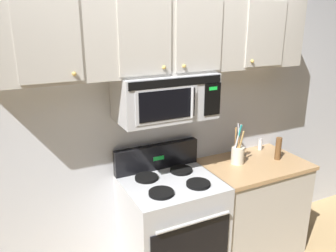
{
  "coord_description": "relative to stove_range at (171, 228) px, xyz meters",
  "views": [
    {
      "loc": [
        -1.12,
        -1.76,
        2.16
      ],
      "look_at": [
        0.0,
        0.49,
        1.35
      ],
      "focal_mm": 36.42,
      "sensor_mm": 36.0,
      "label": 1
    }
  ],
  "objects": [
    {
      "name": "back_wall",
      "position": [
        0.0,
        0.37,
        0.88
      ],
      "size": [
        5.2,
        0.1,
        2.7
      ],
      "primitive_type": "cube",
      "color": "silver",
      "rests_on": "ground_plane"
    },
    {
      "name": "stove_range",
      "position": [
        0.0,
        0.0,
        0.0
      ],
      "size": [
        0.76,
        0.69,
        1.12
      ],
      "color": "#B7BABF",
      "rests_on": "ground_plane"
    },
    {
      "name": "over_range_microwave",
      "position": [
        -0.0,
        0.12,
        1.11
      ],
      "size": [
        0.76,
        0.43,
        0.35
      ],
      "color": "#B7BABF"
    },
    {
      "name": "upper_cabinets",
      "position": [
        -0.0,
        0.15,
        1.56
      ],
      "size": [
        2.5,
        0.36,
        0.55
      ],
      "color": "#BCB7AD"
    },
    {
      "name": "counter_segment",
      "position": [
        0.84,
        0.01,
        -0.02
      ],
      "size": [
        0.93,
        0.65,
        0.9
      ],
      "color": "#BCB7AD",
      "rests_on": "ground_plane"
    },
    {
      "name": "utensil_crock_cream",
      "position": [
        0.69,
        0.06,
        0.53
      ],
      "size": [
        0.12,
        0.12,
        0.37
      ],
      "color": "beige",
      "rests_on": "counter_segment"
    },
    {
      "name": "salt_shaker",
      "position": [
        1.1,
        0.23,
        0.49
      ],
      "size": [
        0.04,
        0.04,
        0.12
      ],
      "color": "white",
      "rests_on": "counter_segment"
    },
    {
      "name": "pepper_mill",
      "position": [
        1.08,
        -0.03,
        0.54
      ],
      "size": [
        0.05,
        0.05,
        0.21
      ],
      "primitive_type": "cylinder",
      "color": "brown",
      "rests_on": "counter_segment"
    }
  ]
}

